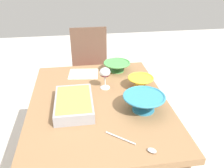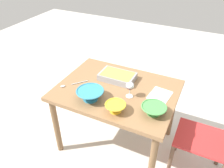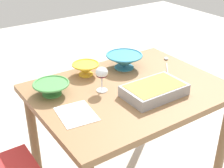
% 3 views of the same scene
% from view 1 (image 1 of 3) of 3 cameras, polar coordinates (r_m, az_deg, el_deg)
% --- Properties ---
extents(dining_table, '(1.13, 0.85, 0.73)m').
position_cam_1_polar(dining_table, '(1.55, -3.14, -6.92)').
color(dining_table, olive).
rests_on(dining_table, ground_plane).
extents(chair, '(0.46, 0.38, 0.92)m').
position_cam_1_polar(chair, '(2.43, -5.14, 2.81)').
color(chair, '#B22D2D').
rests_on(chair, ground_plane).
extents(wine_glass, '(0.07, 0.07, 0.15)m').
position_cam_1_polar(wine_glass, '(1.59, -1.70, 2.49)').
color(wine_glass, white).
rests_on(wine_glass, dining_table).
extents(casserole_dish, '(0.35, 0.22, 0.07)m').
position_cam_1_polar(casserole_dish, '(1.42, -9.12, -4.46)').
color(casserole_dish, '#99999E').
rests_on(casserole_dish, dining_table).
extents(mixing_bowl, '(0.25, 0.25, 0.10)m').
position_cam_1_polar(mixing_bowl, '(1.39, 7.64, -4.30)').
color(mixing_bowl, teal).
rests_on(mixing_bowl, dining_table).
extents(small_bowl, '(0.18, 0.18, 0.08)m').
position_cam_1_polar(small_bowl, '(1.63, 6.87, 0.57)').
color(small_bowl, yellow).
rests_on(small_bowl, dining_table).
extents(serving_bowl, '(0.21, 0.21, 0.08)m').
position_cam_1_polar(serving_bowl, '(1.87, 1.17, 4.34)').
color(serving_bowl, '#4C994C').
rests_on(serving_bowl, dining_table).
extents(serving_spoon, '(0.19, 0.22, 0.01)m').
position_cam_1_polar(serving_spoon, '(1.17, 6.66, -14.48)').
color(serving_spoon, silver).
rests_on(serving_spoon, dining_table).
extents(napkin, '(0.20, 0.24, 0.00)m').
position_cam_1_polar(napkin, '(1.85, -6.85, 2.44)').
color(napkin, white).
rests_on(napkin, dining_table).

